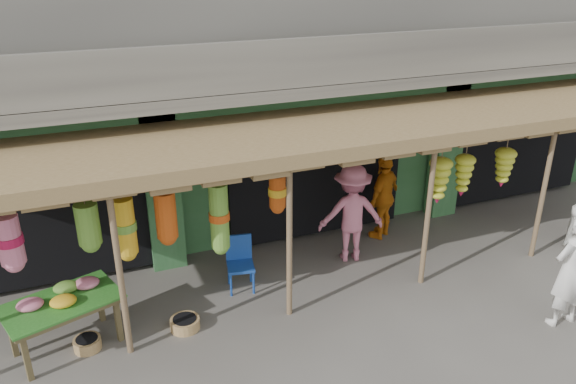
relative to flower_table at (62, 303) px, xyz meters
name	(u,v)px	position (x,y,z in m)	size (l,w,h in m)	color
ground	(365,288)	(4.82, -0.25, -0.76)	(80.00, 80.00, 0.00)	#514C47
building	(267,48)	(4.81, 4.61, 2.61)	(16.40, 6.80, 7.00)	gray
awning	(343,133)	(4.68, 0.55, 1.82)	(14.00, 2.70, 2.79)	brown
flower_table	(62,303)	(0.00, 0.00, 0.00)	(1.79, 1.38, 0.95)	brown
blue_chair	(240,260)	(2.83, 0.61, -0.24)	(0.52, 0.53, 0.94)	#173E95
basket_mid	(185,324)	(1.67, -0.22, -0.67)	(0.46, 0.46, 0.18)	#A27049
basket_right	(87,344)	(0.24, -0.16, -0.67)	(0.39, 0.39, 0.18)	olive
person_front	(571,270)	(7.18, -2.25, 0.18)	(0.69, 0.45, 1.88)	silver
person_vendor	(384,196)	(6.06, 1.33, 0.12)	(1.03, 0.43, 1.76)	orange
person_shopper	(352,213)	(5.04, 0.77, 0.18)	(1.21, 0.70, 1.88)	#C66882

